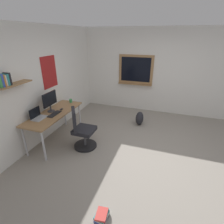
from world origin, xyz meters
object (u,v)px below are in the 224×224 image
Objects in this scene: keyboard at (54,114)px; book_stack_on_floor at (102,215)px; desk at (54,115)px; laptop at (38,116)px; backpack at (140,118)px; office_chair at (82,131)px; computer_mouse at (62,109)px; coffee_mug at (71,101)px; monitor_primary at (50,101)px.

book_stack_on_floor is (-1.46, -1.71, -0.68)m from keyboard.
desk is 5.22× the size of laptop.
backpack is at bearing -48.08° from keyboard.
office_chair is at bearing -71.57° from laptop.
office_chair reaches higher than keyboard.
computer_mouse is 1.13× the size of coffee_mug.
desk is 4.19× the size of backpack.
coffee_mug is (0.78, 0.70, 0.36)m from office_chair.
computer_mouse is at bearing -46.68° from monitor_primary.
laptop is (-0.29, 0.87, 0.37)m from office_chair.
coffee_mug is (0.71, -0.02, 0.12)m from desk.
laptop is at bearing 158.58° from desk.
office_chair is 2.57× the size of keyboard.
laptop is 3.37× the size of coffee_mug.
monitor_primary is (0.40, -0.05, 0.22)m from laptop.
backpack is 1.56× the size of book_stack_on_floor.
coffee_mug is at bearing 41.85° from office_chair.
computer_mouse is (0.28, 0.00, 0.01)m from keyboard.
office_chair is 2.05× the size of monitor_primary.
monitor_primary reaches higher than desk.
coffee_mug reaches higher than desk.
book_stack_on_floor is (-1.47, -1.06, -0.35)m from office_chair.
keyboard is 0.79m from coffee_mug.
coffee_mug is 0.37× the size of book_stack_on_floor.
office_chair is at bearing 35.75° from book_stack_on_floor.
coffee_mug reaches higher than backpack.
backpack is (1.51, -1.03, -0.22)m from office_chair.
keyboard reaches higher than book_stack_on_floor.
computer_mouse is at bearing -21.03° from laptop.
coffee_mug is (0.51, 0.05, 0.03)m from computer_mouse.
laptop is 1.25× the size of book_stack_on_floor.
office_chair is (-0.07, -0.73, -0.25)m from desk.
laptop reaches higher than desk.
desk is at bearing 129.15° from backpack.
desk is at bearing 42.35° from keyboard.
book_stack_on_floor is (-2.25, -1.76, -0.71)m from coffee_mug.
desk is 4.37× the size of keyboard.
monitor_primary is 1.20× the size of backpack.
keyboard is (0.28, -0.22, -0.04)m from laptop.
laptop is at bearing 173.20° from monitor_primary.
monitor_primary reaches higher than office_chair.
coffee_mug is 2.95m from book_stack_on_floor.
office_chair reaches higher than backpack.
monitor_primary reaches higher than computer_mouse.
book_stack_on_floor is (-1.18, -1.93, -0.72)m from laptop.
laptop is 1.09m from coffee_mug.
office_chair is 2.46× the size of backpack.
computer_mouse is at bearing 44.44° from book_stack_on_floor.
keyboard is 0.28m from computer_mouse.
laptop is 2.37m from book_stack_on_floor.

